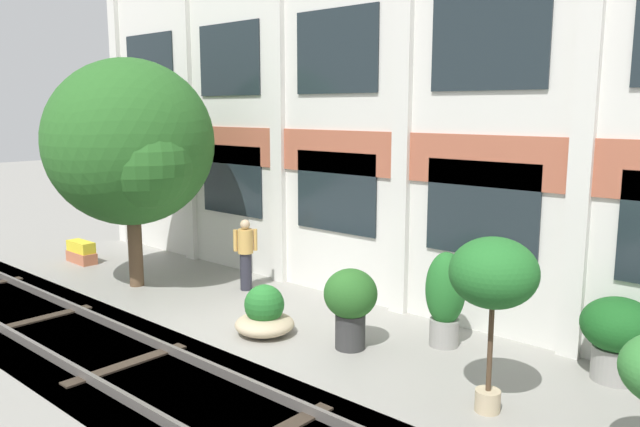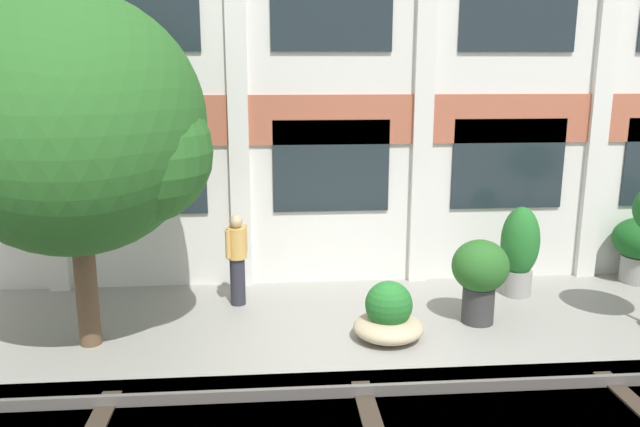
# 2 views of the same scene
# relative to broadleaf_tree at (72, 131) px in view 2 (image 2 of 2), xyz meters

# --- Properties ---
(ground_plane) EXTENTS (80.00, 80.00, 0.00)m
(ground_plane) POSITION_rel_broadleaf_tree_xyz_m (3.84, -0.34, -3.16)
(ground_plane) COLOR gray
(apartment_facade) EXTENTS (17.18, 0.64, 8.43)m
(apartment_facade) POSITION_rel_broadleaf_tree_xyz_m (3.84, 2.73, 1.03)
(apartment_facade) COLOR silver
(apartment_facade) RESTS_ON ground
(broadleaf_tree) EXTENTS (3.87, 3.69, 5.09)m
(broadleaf_tree) POSITION_rel_broadleaf_tree_xyz_m (0.00, 0.00, 0.00)
(broadleaf_tree) COLOR brown
(broadleaf_tree) RESTS_ON ground
(potted_plant_glazed_jar) EXTENTS (0.68, 0.68, 1.64)m
(potted_plant_glazed_jar) POSITION_rel_broadleaf_tree_xyz_m (7.13, 1.49, -2.29)
(potted_plant_glazed_jar) COLOR gray
(potted_plant_glazed_jar) RESTS_ON ground
(potted_plant_stone_basin) EXTENTS (0.90, 0.90, 1.37)m
(potted_plant_stone_basin) POSITION_rel_broadleaf_tree_xyz_m (6.01, 0.33, -2.33)
(potted_plant_stone_basin) COLOR #333333
(potted_plant_stone_basin) RESTS_ON ground
(potted_plant_wide_bowl) EXTENTS (1.07, 1.07, 0.91)m
(potted_plant_wide_bowl) POSITION_rel_broadleaf_tree_xyz_m (4.45, -0.18, -2.80)
(potted_plant_wide_bowl) COLOR tan
(potted_plant_wide_bowl) RESTS_ON ground
(resident_by_doorway) EXTENTS (0.36, 0.44, 1.59)m
(resident_by_doorway) POSITION_rel_broadleaf_tree_xyz_m (2.12, 1.44, -2.31)
(resident_by_doorway) COLOR #282833
(resident_by_doorway) RESTS_ON ground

